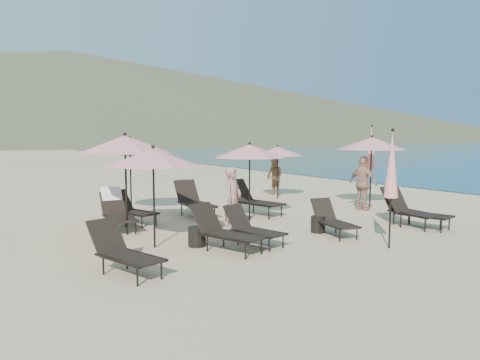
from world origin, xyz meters
TOP-DOWN VIEW (x-y plane):
  - ground at (0.00, 0.00)m, footprint 800.00×800.00m
  - volcanic_headland at (71.37, 302.62)m, footprint 690.00×690.00m
  - lounger_0 at (-5.69, -0.38)m, footprint 1.02×1.69m
  - lounger_1 at (-3.34, 0.11)m, footprint 1.12×1.78m
  - lounger_2 at (-2.54, 0.25)m, footprint 0.89×1.57m
  - lounger_3 at (-0.32, 0.02)m, footprint 0.86×1.55m
  - lounger_4 at (2.26, -0.19)m, footprint 0.85×1.80m
  - lounger_5 at (2.20, -0.43)m, footprint 1.02×1.80m
  - lounger_6 at (-3.95, 4.13)m, footprint 1.05×1.66m
  - lounger_7 at (-4.55, 3.56)m, footprint 0.74×1.73m
  - lounger_8 at (-1.97, 4.25)m, footprint 0.81×1.86m
  - lounger_9 at (-0.29, 3.50)m, footprint 1.09×1.93m
  - umbrella_open_0 at (-4.48, 1.18)m, footprint 2.07×2.07m
  - umbrella_open_1 at (-0.89, 2.85)m, footprint 2.09×2.09m
  - umbrella_open_2 at (3.77, 2.53)m, footprint 2.27×2.27m
  - umbrella_open_3 at (-3.46, 5.55)m, footprint 2.24×2.24m
  - umbrella_open_4 at (2.51, 6.03)m, footprint 1.92×1.92m
  - umbrella_open_5 at (-4.54, 2.79)m, footprint 2.33×2.33m
  - umbrella_closed_0 at (-0.22, -1.62)m, footprint 0.30×0.30m
  - umbrella_closed_1 at (4.87, 3.53)m, footprint 0.33×0.33m
  - side_table_0 at (-3.65, 0.78)m, footprint 0.39×0.39m
  - side_table_1 at (-0.40, 0.46)m, footprint 0.36×0.36m
  - beachgoer_a at (-2.19, 1.63)m, footprint 0.72×0.64m
  - beachgoer_b at (3.04, 6.93)m, footprint 0.63×0.79m
  - beachgoer_c at (3.18, 2.31)m, footprint 0.58×1.09m

SIDE VIEW (x-z plane):
  - ground at x=0.00m, z-range 0.00..0.00m
  - side_table_1 at x=-0.40m, z-range 0.00..0.42m
  - side_table_0 at x=-3.65m, z-range 0.00..0.43m
  - lounger_3 at x=-0.32m, z-range -0.03..0.82m
  - lounger_2 at x=-2.54m, z-range -0.03..0.82m
  - lounger_6 at x=-3.95m, z-range -0.03..0.86m
  - lounger_0 at x=-5.69m, z-range -0.03..0.88m
  - lounger_1 at x=-3.34m, z-range -0.03..0.93m
  - lounger_5 at x=2.20m, z-range -0.03..0.94m
  - lounger_4 at x=2.26m, z-range -0.03..0.97m
  - lounger_8 at x=-1.97m, z-range -0.03..1.01m
  - lounger_9 at x=-0.29m, z-range -0.03..1.01m
  - lounger_7 at x=-4.55m, z-range -0.02..1.03m
  - beachgoer_b at x=3.04m, z-range 0.00..1.54m
  - beachgoer_a at x=-2.19m, z-range 0.00..1.65m
  - beachgoer_c at x=3.18m, z-range 0.00..1.76m
  - umbrella_closed_0 at x=-0.22m, z-range 0.51..3.09m
  - umbrella_open_4 at x=2.51m, z-range 0.79..2.86m
  - umbrella_closed_1 at x=4.87m, z-range 0.55..3.37m
  - umbrella_open_0 at x=-4.48m, z-range 0.86..3.08m
  - umbrella_open_1 at x=-0.89m, z-range 0.86..3.11m
  - umbrella_open_3 at x=-3.46m, z-range 0.93..3.34m
  - umbrella_open_2 at x=3.77m, z-range 0.94..3.39m
  - umbrella_open_5 at x=-4.54m, z-range 0.96..3.47m
  - volcanic_headland at x=71.37m, z-range -1.01..53.99m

